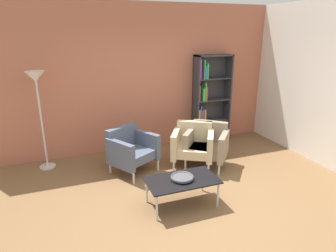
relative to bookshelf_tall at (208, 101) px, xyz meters
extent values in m
plane|color=brown|center=(-1.41, -2.25, -0.93)|extent=(8.32, 8.32, 0.00)
cube|color=#B2664C|center=(-1.41, 0.21, 0.52)|extent=(6.40, 0.12, 2.90)
cube|color=silver|center=(1.45, -1.65, 0.52)|extent=(0.12, 5.20, 2.90)
cube|color=#333338|center=(-0.30, -0.02, 0.02)|extent=(0.03, 0.30, 1.90)
cube|color=#333338|center=(0.47, -0.02, 0.02)|extent=(0.03, 0.30, 1.90)
cube|color=#333338|center=(0.08, -0.02, 0.95)|extent=(0.80, 0.30, 0.03)
cube|color=#333338|center=(0.08, -0.02, -0.92)|extent=(0.80, 0.30, 0.03)
cube|color=#333338|center=(0.08, 0.13, 0.02)|extent=(0.80, 0.02, 1.90)
cube|color=#333338|center=(0.08, -0.02, -0.44)|extent=(0.76, 0.28, 0.02)
cube|color=#333338|center=(0.08, -0.02, 0.02)|extent=(0.76, 0.28, 0.02)
cube|color=#333338|center=(0.08, -0.02, 0.48)|extent=(0.76, 0.28, 0.02)
cube|color=green|center=(-0.27, -0.06, -0.74)|extent=(0.03, 0.18, 0.31)
cube|color=orange|center=(-0.23, -0.07, -0.70)|extent=(0.04, 0.17, 0.37)
cube|color=blue|center=(-0.18, -0.07, -0.74)|extent=(0.04, 0.17, 0.30)
cube|color=green|center=(-0.15, -0.04, -0.75)|extent=(0.02, 0.23, 0.28)
cube|color=red|center=(-0.12, -0.05, -0.71)|extent=(0.02, 0.20, 0.37)
cube|color=olive|center=(-0.08, -0.04, -0.75)|extent=(0.04, 0.23, 0.27)
cube|color=yellow|center=(-0.27, -0.07, -0.29)|extent=(0.03, 0.17, 0.28)
cube|color=blue|center=(-0.23, -0.07, -0.25)|extent=(0.03, 0.18, 0.36)
cube|color=olive|center=(-0.19, -0.04, -0.30)|extent=(0.03, 0.22, 0.26)
cube|color=purple|center=(-0.16, -0.06, -0.29)|extent=(0.02, 0.19, 0.28)
cube|color=yellow|center=(-0.13, -0.06, -0.30)|extent=(0.03, 0.19, 0.26)
cube|color=olive|center=(-0.28, -0.06, 0.20)|extent=(0.02, 0.19, 0.34)
cube|color=black|center=(-0.23, -0.07, 0.21)|extent=(0.04, 0.17, 0.35)
cube|color=green|center=(-0.18, -0.06, 0.17)|extent=(0.04, 0.20, 0.27)
cube|color=green|center=(-0.14, -0.07, 0.22)|extent=(0.03, 0.17, 0.38)
cube|color=red|center=(-0.11, -0.04, 0.18)|extent=(0.03, 0.23, 0.29)
cube|color=purple|center=(-0.27, -0.04, 0.69)|extent=(0.03, 0.23, 0.40)
cube|color=black|center=(-0.22, -0.03, 0.64)|extent=(0.04, 0.24, 0.30)
cube|color=green|center=(-0.18, -0.07, 0.69)|extent=(0.02, 0.18, 0.39)
cube|color=blue|center=(-0.15, -0.04, 0.62)|extent=(0.03, 0.22, 0.26)
cube|color=green|center=(-0.11, -0.07, 0.65)|extent=(0.03, 0.17, 0.31)
cube|color=black|center=(-1.52, -2.14, -0.54)|extent=(1.00, 0.56, 0.02)
cylinder|color=silver|center=(-1.97, -2.37, -0.74)|extent=(0.03, 0.03, 0.38)
cylinder|color=silver|center=(-1.07, -2.37, -0.74)|extent=(0.03, 0.03, 0.38)
cylinder|color=silver|center=(-1.97, -1.91, -0.74)|extent=(0.03, 0.03, 0.38)
cylinder|color=silver|center=(-1.07, -1.91, -0.74)|extent=(0.03, 0.03, 0.38)
cylinder|color=#4C4C51|center=(-1.52, -2.14, -0.52)|extent=(0.13, 0.13, 0.02)
cylinder|color=#4C4C51|center=(-1.52, -2.14, -0.50)|extent=(0.32, 0.32, 0.02)
torus|color=#4C4C51|center=(-1.52, -2.14, -0.49)|extent=(0.32, 0.32, 0.02)
cube|color=#4C566B|center=(-1.91, -0.90, -0.61)|extent=(0.84, 0.82, 0.16)
cube|color=#4C566B|center=(-2.04, -0.66, -0.34)|extent=(0.61, 0.43, 0.38)
cube|color=#4C566B|center=(-2.17, -1.07, -0.50)|extent=(0.40, 0.59, 0.46)
cube|color=#4C566B|center=(-1.63, -0.76, -0.50)|extent=(0.40, 0.59, 0.46)
cylinder|color=silver|center=(-2.01, -1.31, -0.81)|extent=(0.04, 0.04, 0.24)
cylinder|color=silver|center=(-1.49, -1.01, -0.81)|extent=(0.04, 0.04, 0.24)
cylinder|color=silver|center=(-2.30, -0.81, -0.81)|extent=(0.04, 0.04, 0.24)
cylinder|color=silver|center=(-1.78, -0.51, -0.81)|extent=(0.04, 0.04, 0.24)
cube|color=#C6B289|center=(-0.84, -1.06, -0.61)|extent=(0.84, 0.82, 0.16)
cube|color=#C6B289|center=(-0.71, -0.83, -0.34)|extent=(0.61, 0.42, 0.38)
cube|color=#C6B289|center=(-1.12, -0.92, -0.50)|extent=(0.40, 0.59, 0.46)
cube|color=#C6B289|center=(-0.59, -1.23, -0.50)|extent=(0.40, 0.59, 0.46)
cylinder|color=silver|center=(-1.26, -1.18, -0.81)|extent=(0.04, 0.04, 0.24)
cylinder|color=silver|center=(-0.74, -1.48, -0.81)|extent=(0.04, 0.04, 0.24)
cylinder|color=silver|center=(-0.97, -0.68, -0.81)|extent=(0.04, 0.04, 0.24)
cylinder|color=silver|center=(-0.45, -0.98, -0.81)|extent=(0.04, 0.04, 0.24)
cube|color=gray|center=(-0.60, -1.13, -0.61)|extent=(0.86, 0.86, 0.16)
cube|color=gray|center=(-0.43, -0.92, -0.34)|extent=(0.57, 0.51, 0.38)
cube|color=gray|center=(-0.85, -0.94, -0.50)|extent=(0.48, 0.54, 0.46)
cube|color=gray|center=(-0.38, -1.34, -0.50)|extent=(0.48, 0.54, 0.46)
cylinder|color=silver|center=(-1.03, -1.17, -0.81)|extent=(0.04, 0.04, 0.24)
cylinder|color=silver|center=(-0.58, -1.56, -0.81)|extent=(0.04, 0.04, 0.24)
cylinder|color=silver|center=(-0.66, -0.73, -0.81)|extent=(0.04, 0.04, 0.24)
cylinder|color=silver|center=(-0.20, -1.11, -0.81)|extent=(0.04, 0.04, 0.24)
cylinder|color=silver|center=(-3.33, -0.17, -0.92)|extent=(0.28, 0.28, 0.02)
cylinder|color=silver|center=(-3.33, -0.17, -0.08)|extent=(0.03, 0.03, 1.65)
cone|color=white|center=(-3.33, -0.17, 0.72)|extent=(0.32, 0.32, 0.18)
camera|label=1|loc=(-2.98, -5.48, 1.44)|focal=31.31mm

